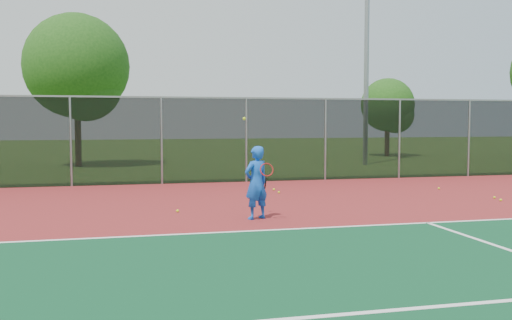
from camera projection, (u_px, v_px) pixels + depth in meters
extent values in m
plane|color=#345B1A|center=(413.00, 264.00, 8.85)|extent=(120.00, 120.00, 0.00)
cube|color=maroon|center=(360.00, 237.00, 10.79)|extent=(30.00, 20.00, 0.02)
cube|color=white|center=(428.00, 223.00, 12.22)|extent=(22.00, 0.10, 0.00)
cube|color=black|center=(246.00, 140.00, 20.39)|extent=(30.00, 0.04, 3.00)
cube|color=gray|center=(246.00, 98.00, 20.28)|extent=(30.00, 0.06, 0.06)
imported|color=blue|center=(256.00, 183.00, 12.70)|extent=(0.70, 0.60, 1.64)
cylinder|color=black|center=(266.00, 183.00, 12.49)|extent=(0.03, 0.15, 0.27)
torus|color=#A51414|center=(267.00, 170.00, 12.37)|extent=(0.30, 0.13, 0.29)
sphere|color=#CDEE1B|center=(244.00, 119.00, 12.64)|extent=(0.07, 0.07, 0.07)
sphere|color=#CDEE1B|center=(274.00, 189.00, 17.92)|extent=(0.07, 0.07, 0.07)
sphere|color=#CDEE1B|center=(501.00, 200.00, 15.54)|extent=(0.07, 0.07, 0.07)
sphere|color=#CDEE1B|center=(494.00, 197.00, 16.04)|extent=(0.07, 0.07, 0.07)
sphere|color=#CDEE1B|center=(279.00, 192.00, 17.21)|extent=(0.07, 0.07, 0.07)
sphere|color=#CDEE1B|center=(178.00, 211.00, 13.68)|extent=(0.07, 0.07, 0.07)
sphere|color=#CDEE1B|center=(439.00, 188.00, 18.19)|extent=(0.07, 0.07, 0.07)
cylinder|color=gray|center=(367.00, 34.00, 28.06)|extent=(0.24, 0.24, 12.99)
cylinder|color=#3B2815|center=(78.00, 138.00, 27.33)|extent=(0.30, 0.30, 2.79)
sphere|color=#1C4713|center=(76.00, 66.00, 27.09)|extent=(4.97, 4.97, 4.97)
sphere|color=#1C4713|center=(85.00, 85.00, 26.95)|extent=(3.42, 3.42, 3.42)
cylinder|color=#3B2815|center=(387.00, 141.00, 35.15)|extent=(0.30, 0.30, 1.84)
sphere|color=#1C4713|center=(388.00, 105.00, 34.99)|extent=(3.27, 3.27, 3.27)
sphere|color=#1C4713|center=(396.00, 115.00, 34.84)|extent=(2.25, 2.25, 2.25)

